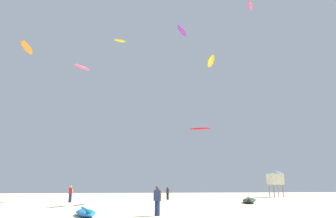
% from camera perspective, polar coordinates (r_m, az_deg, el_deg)
% --- Properties ---
extents(person_foreground, '(0.45, 0.45, 1.78)m').
position_cam_1_polar(person_foreground, '(19.42, -2.03, -16.48)').
color(person_foreground, navy).
rests_on(person_foreground, ground).
extents(person_midground, '(0.53, 0.40, 1.77)m').
position_cam_1_polar(person_midground, '(35.91, -17.93, -14.79)').
color(person_midground, navy).
rests_on(person_midground, ground).
extents(person_left, '(0.50, 0.37, 1.63)m').
position_cam_1_polar(person_left, '(40.41, -0.07, -15.42)').
color(person_left, black).
rests_on(person_left, ground).
extents(kite_grounded_near, '(3.05, 5.06, 0.63)m').
position_cam_1_polar(kite_grounded_near, '(34.32, 15.07, -16.29)').
color(kite_grounded_near, '#2D2D33').
rests_on(kite_grounded_near, ground).
extents(kite_grounded_mid, '(1.94, 3.89, 0.46)m').
position_cam_1_polar(kite_grounded_mid, '(19.97, -15.30, -18.32)').
color(kite_grounded_mid, blue).
rests_on(kite_grounded_mid, ground).
extents(lifeguard_tower, '(2.30, 2.30, 4.15)m').
position_cam_1_polar(lifeguard_tower, '(52.02, 19.55, -12.04)').
color(lifeguard_tower, '#8C704C').
rests_on(lifeguard_tower, ground).
extents(kite_aloft_1, '(3.90, 2.43, 0.64)m').
position_cam_1_polar(kite_aloft_1, '(51.76, 6.11, -3.70)').
color(kite_aloft_1, red).
extents(kite_aloft_2, '(1.92, 3.95, 0.92)m').
position_cam_1_polar(kite_aloft_2, '(40.71, 8.12, 8.90)').
color(kite_aloft_2, yellow).
extents(kite_aloft_3, '(2.26, 1.26, 0.40)m').
position_cam_1_polar(kite_aloft_3, '(55.99, -9.04, 12.62)').
color(kite_aloft_3, yellow).
extents(kite_aloft_4, '(1.04, 3.17, 0.46)m').
position_cam_1_polar(kite_aloft_4, '(34.63, -25.12, 10.46)').
color(kite_aloft_4, orange).
extents(kite_aloft_5, '(2.79, 4.03, 0.78)m').
position_cam_1_polar(kite_aloft_5, '(50.64, 2.68, 14.54)').
color(kite_aloft_5, purple).
extents(kite_aloft_6, '(1.78, 2.65, 0.65)m').
position_cam_1_polar(kite_aloft_6, '(47.09, 15.25, 18.29)').
color(kite_aloft_6, '#E5598C').
extents(kite_aloft_7, '(3.05, 3.43, 0.46)m').
position_cam_1_polar(kite_aloft_7, '(55.20, -16.00, 7.59)').
color(kite_aloft_7, '#E5598C').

